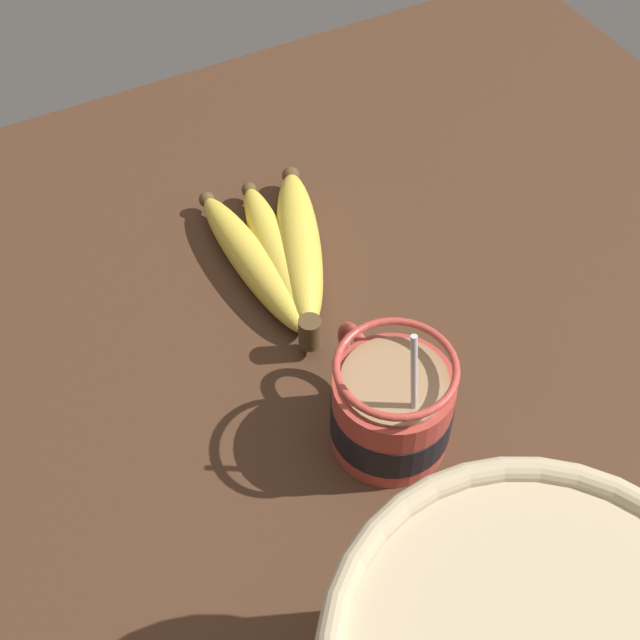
% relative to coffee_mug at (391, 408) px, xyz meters
% --- Properties ---
extents(table, '(0.99, 0.99, 0.03)m').
position_rel_coffee_mug_xyz_m(table, '(0.05, -0.04, -0.06)').
color(table, '#422819').
rests_on(table, ground).
extents(coffee_mug, '(0.13, 0.10, 0.15)m').
position_rel_coffee_mug_xyz_m(coffee_mug, '(0.00, 0.00, 0.00)').
color(coffee_mug, '#B23D33').
rests_on(coffee_mug, table).
extents(banana_bunch, '(0.22, 0.12, 0.04)m').
position_rel_coffee_mug_xyz_m(banana_bunch, '(0.21, -0.00, -0.02)').
color(banana_bunch, '#4C381E').
rests_on(banana_bunch, table).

